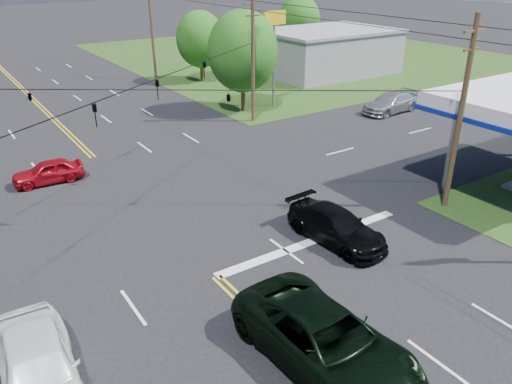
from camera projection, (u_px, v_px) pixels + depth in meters
ground at (140, 204)px, 26.06m from camera, size 280.00×280.00×0.00m
grass_ne at (295, 53)px, 67.79m from camera, size 46.00×48.00×0.03m
stop_bar at (312, 241)px, 22.55m from camera, size 10.00×0.50×0.02m
retail_ne at (326, 53)px, 55.30m from camera, size 14.00×10.00×4.40m
pole_se at (461, 114)px, 23.74m from camera, size 1.60×0.28×9.50m
pole_ne at (253, 58)px, 37.31m from camera, size 1.60×0.28×9.50m
pole_right_far at (152, 28)px, 51.51m from camera, size 1.60×0.28×10.00m
span_wire_signals at (128, 90)px, 23.52m from camera, size 26.00×18.00×1.13m
power_lines at (139, 38)px, 20.92m from camera, size 26.04×100.00×0.64m
tree_right_a at (243, 51)px, 40.09m from camera, size 5.70×5.70×8.18m
tree_right_b at (200, 39)px, 50.66m from camera, size 4.94×4.94×7.09m
tree_far_r at (299, 20)px, 63.86m from camera, size 5.32×5.32×7.63m
pickup_dkgreen at (325, 340)px, 15.38m from camera, size 3.35×6.78×1.85m
suv_black at (336, 226)px, 22.32m from camera, size 2.45×5.24×1.48m
pickup_white at (38, 368)px, 14.33m from camera, size 2.49×5.50×1.83m
sedan_red at (48, 172)px, 28.28m from camera, size 3.94×1.76×1.31m
sedan_far at (391, 103)px, 41.34m from camera, size 5.68×2.66×1.60m
polesign_ne at (274, 33)px, 40.96m from camera, size 2.18×0.35×7.88m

